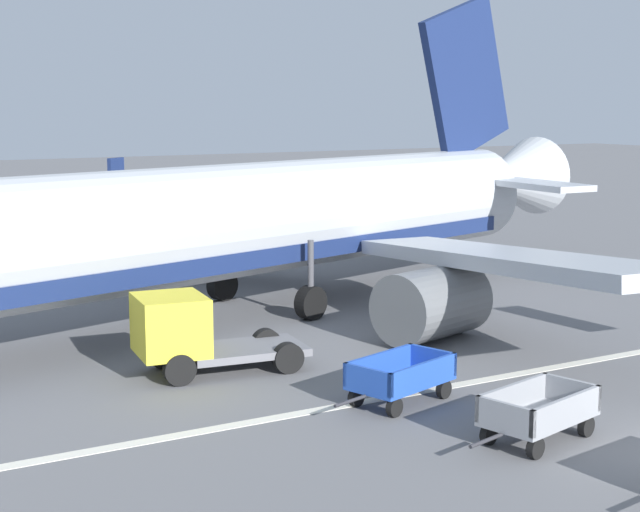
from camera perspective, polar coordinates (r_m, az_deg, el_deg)
The scene contains 5 objects.
apron_stripe at distance 25.19m, azimuth 10.03°, elevation -7.11°, with size 120.00×0.36×0.01m, color silver.
airplane at distance 31.54m, azimuth -5.28°, elevation 1.89°, with size 37.05×30.05×11.34m.
baggage_cart_third_in_row at distance 20.81m, azimuth 12.70°, elevation -8.96°, with size 3.62×1.96×1.07m.
baggage_cart_fourth_in_row at distance 22.87m, azimuth 4.75°, elevation -7.12°, with size 3.61×2.07×1.07m.
service_truck_beside_carts at distance 25.18m, azimuth -7.68°, elevation -4.49°, with size 4.58×2.47×2.10m.
Camera 1 is at (-15.70, -12.10, 6.94)m, focal length 54.49 mm.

